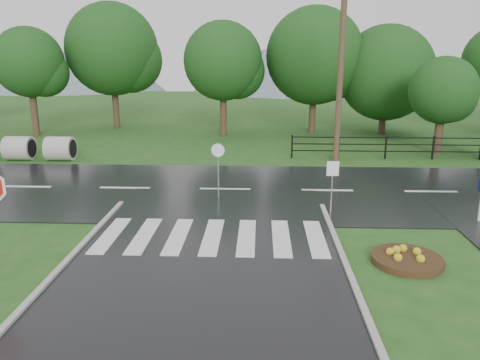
{
  "coord_description": "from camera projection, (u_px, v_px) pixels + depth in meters",
  "views": [
    {
      "loc": [
        1.36,
        -7.65,
        5.19
      ],
      "look_at": [
        0.76,
        6.0,
        1.5
      ],
      "focal_mm": 35.0,
      "sensor_mm": 36.0,
      "label": 1
    }
  ],
  "objects": [
    {
      "name": "utility_pole_east",
      "position": [
        340.0,
        71.0,
        22.37
      ],
      "size": [
        1.54,
        0.29,
        8.66
      ],
      "color": "#473523",
      "rests_on": "ground"
    },
    {
      "name": "treeline",
      "position": [
        255.0,
        133.0,
        31.89
      ],
      "size": [
        83.2,
        5.2,
        10.0
      ],
      "color": "#133D12",
      "rests_on": "ground"
    },
    {
      "name": "crosswalk",
      "position": [
        212.0,
        236.0,
        13.59
      ],
      "size": [
        6.5,
        2.8,
        0.02
      ],
      "color": "silver",
      "rests_on": "ground"
    },
    {
      "name": "flower_bed",
      "position": [
        407.0,
        258.0,
        11.96
      ],
      "size": [
        1.79,
        1.79,
        0.36
      ],
      "color": "#332111",
      "rests_on": "ground"
    },
    {
      "name": "hills",
      "position": [
        273.0,
        187.0,
        75.39
      ],
      "size": [
        102.0,
        48.0,
        48.0
      ],
      "color": "slate",
      "rests_on": "ground"
    },
    {
      "name": "reg_sign_small",
      "position": [
        332.0,
        176.0,
        15.39
      ],
      "size": [
        0.4,
        0.05,
        1.8
      ],
      "color": "#939399",
      "rests_on": "ground"
    },
    {
      "name": "entrance_tree_left",
      "position": [
        443.0,
        91.0,
        24.34
      ],
      "size": [
        3.5,
        3.5,
        5.12
      ],
      "color": "#3D2B1C",
      "rests_on": "ground"
    },
    {
      "name": "fence_west",
      "position": [
        386.0,
        145.0,
        23.71
      ],
      "size": [
        9.58,
        0.08,
        1.2
      ],
      "color": "black",
      "rests_on": "ground"
    },
    {
      "name": "reg_sign_round",
      "position": [
        218.0,
        164.0,
        17.02
      ],
      "size": [
        0.48,
        0.07,
        2.07
      ],
      "color": "#939399",
      "rests_on": "ground"
    },
    {
      "name": "ground",
      "position": [
        186.0,
        339.0,
        8.79
      ],
      "size": [
        120.0,
        120.0,
        0.0
      ],
      "primitive_type": "plane",
      "color": "#234D19",
      "rests_on": "ground"
    },
    {
      "name": "main_road",
      "position": [
        225.0,
        190.0,
        18.43
      ],
      "size": [
        90.0,
        8.0,
        0.04
      ],
      "primitive_type": "cube",
      "color": "black",
      "rests_on": "ground"
    }
  ]
}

